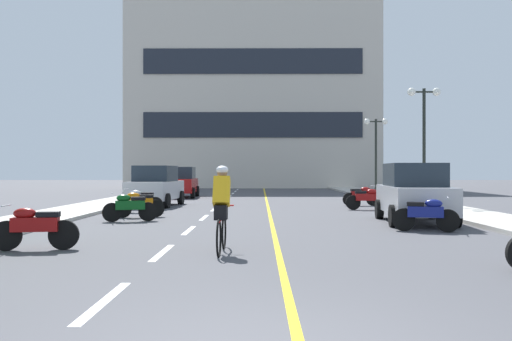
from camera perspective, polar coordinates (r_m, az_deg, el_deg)
The scene contains 30 objects.
ground_plane at distance 25.73m, azimuth 0.64°, elevation -3.58°, with size 140.00×140.00×0.00m, color #47474C.
curb_left at distance 29.59m, azimuth -13.49°, elevation -3.00°, with size 2.40×72.00×0.12m, color #B7B2A8.
curb_right at distance 29.64m, azimuth 14.69°, elevation -2.99°, with size 2.40×72.00×0.12m, color #B7B2A8.
lane_dash_0 at distance 7.13m, azimuth -15.41°, elevation -12.89°, with size 0.14×2.20×0.01m, color silver.
lane_dash_1 at distance 10.97m, azimuth -9.64°, elevation -8.35°, with size 0.14×2.20×0.01m, color silver.
lane_dash_2 at distance 14.89m, azimuth -6.94°, elevation -6.15°, with size 0.14×2.20×0.01m, color silver.
lane_dash_3 at distance 18.85m, azimuth -5.38°, elevation -4.86°, with size 0.14×2.20×0.01m, color silver.
lane_dash_4 at distance 22.82m, azimuth -4.37°, elevation -4.02°, with size 0.14×2.20×0.01m, color silver.
lane_dash_5 at distance 26.80m, azimuth -3.66°, elevation -3.43°, with size 0.14×2.20×0.01m, color silver.
lane_dash_6 at distance 30.78m, azimuth -3.13°, elevation -2.99°, with size 0.14×2.20×0.01m, color silver.
lane_dash_7 at distance 34.77m, azimuth -2.72°, elevation -2.65°, with size 0.14×2.20×0.01m, color silver.
lane_dash_8 at distance 38.76m, azimuth -2.40°, elevation -2.38°, with size 0.14×2.20×0.01m, color silver.
lane_dash_9 at distance 42.76m, azimuth -2.14°, elevation -2.16°, with size 0.14×2.20×0.01m, color silver.
lane_dash_10 at distance 46.75m, azimuth -1.92°, elevation -1.98°, with size 0.14×2.20×0.01m, color silver.
lane_dash_11 at distance 50.74m, azimuth -1.74°, elevation -1.83°, with size 0.14×2.20×0.01m, color silver.
centre_line_yellow at distance 28.73m, azimuth 1.11°, elevation -3.20°, with size 0.12×66.00×0.01m, color gold.
office_building at distance 54.85m, azimuth -0.27°, elevation 8.32°, with size 23.52×9.29×19.12m.
street_lamp_mid at distance 25.49m, azimuth 16.96°, elevation 5.10°, with size 1.46×0.36×5.13m.
street_lamp_far at distance 34.85m, azimuth 12.28°, elevation 3.26°, with size 1.46×0.36×4.69m.
parked_car_near at distance 17.54m, azimuth 16.01°, elevation -2.23°, with size 2.16×4.31×1.82m.
parked_car_mid at distance 25.26m, azimuth -10.33°, elevation -1.56°, with size 2.17×4.31×1.82m.
parked_car_far at distance 33.18m, azimuth -7.77°, elevation -1.20°, with size 2.00×4.24×1.82m.
motorcycle_1 at distance 11.92m, azimuth -21.90°, elevation -5.41°, with size 1.70×0.60×0.92m.
motorcycle_2 at distance 15.09m, azimuth 17.16°, elevation -4.28°, with size 1.66×0.75×0.92m.
motorcycle_3 at distance 17.72m, azimuth -12.91°, elevation -3.65°, with size 1.66×0.74×0.92m.
motorcycle_4 at distance 19.21m, azimuth -12.00°, elevation -3.37°, with size 1.66×0.74×0.92m.
motorcycle_5 at distance 21.39m, azimuth -11.84°, elevation -3.03°, with size 1.70×0.60×0.92m.
motorcycle_6 at distance 22.87m, azimuth 11.40°, elevation -2.83°, with size 1.70×0.60×0.92m.
motorcycle_7 at distance 25.56m, azimuth 10.82°, elevation -2.54°, with size 1.70×0.60×0.92m.
cyclist_rider at distance 10.77m, azimuth -3.58°, elevation -3.77°, with size 0.42×1.77×1.71m.
Camera 1 is at (-0.11, -4.68, 1.59)m, focal length 38.74 mm.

